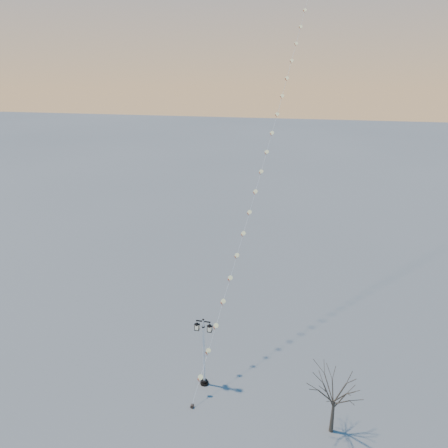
# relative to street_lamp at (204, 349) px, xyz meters

# --- Properties ---
(ground) EXTENTS (300.00, 300.00, 0.00)m
(ground) POSITION_rel_street_lamp_xyz_m (-0.02, -2.64, -2.71)
(ground) COLOR slate
(ground) RESTS_ON ground
(street_lamp) EXTENTS (1.25, 0.55, 4.91)m
(street_lamp) POSITION_rel_street_lamp_xyz_m (0.00, 0.00, 0.00)
(street_lamp) COLOR black
(street_lamp) RESTS_ON ground
(bare_tree) EXTENTS (2.37, 2.37, 3.93)m
(bare_tree) POSITION_rel_street_lamp_xyz_m (8.03, -2.36, 0.01)
(bare_tree) COLOR #3B3329
(bare_tree) RESTS_ON ground
(kite_train) EXTENTS (8.12, 38.76, 43.31)m
(kite_train) POSITION_rel_street_lamp_xyz_m (3.55, 16.87, 18.85)
(kite_train) COLOR #2D2019
(kite_train) RESTS_ON ground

